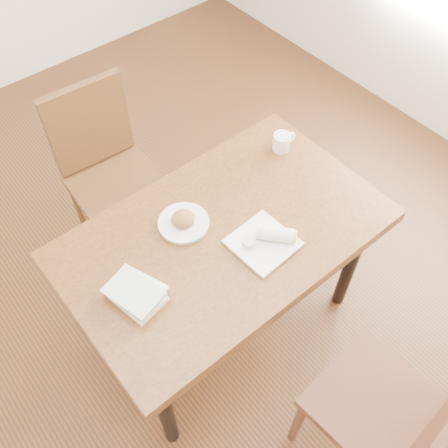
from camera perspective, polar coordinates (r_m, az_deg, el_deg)
ground at (r=2.60m, az=0.00°, el=-10.85°), size 4.00×5.00×0.01m
room_walls at (r=1.35m, az=0.00°, el=22.02°), size 4.02×5.02×2.80m
table at (r=2.02m, az=0.00°, el=-2.31°), size 1.27×0.78×0.75m
chair_near at (r=1.94m, az=19.53°, el=-19.83°), size 0.45×0.45×0.95m
chair_far at (r=2.53m, az=-13.26°, el=6.57°), size 0.45×0.45×0.95m
plate_scone at (r=1.96m, az=-4.65°, el=0.29°), size 0.20×0.20×0.06m
coffee_mug at (r=2.24m, az=6.68°, el=9.36°), size 0.12×0.08×0.08m
plate_burrito at (r=1.90m, az=4.94°, el=-1.86°), size 0.24×0.24×0.08m
book_stack at (r=1.80m, az=-10.10°, el=-7.75°), size 0.20×0.24×0.05m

